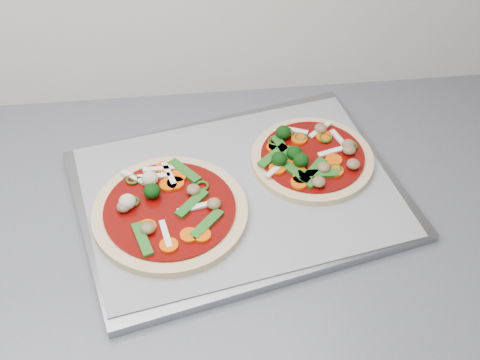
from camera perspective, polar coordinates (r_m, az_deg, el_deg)
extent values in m
cube|color=slate|center=(0.99, -19.68, -5.63)|extent=(3.60, 0.60, 0.04)
cube|color=gray|center=(0.97, -0.05, -1.27)|extent=(0.52, 0.43, 0.01)
cube|color=#95959A|center=(0.96, -0.05, -0.93)|extent=(0.49, 0.40, 0.00)
cylinder|color=#D6B77A|center=(0.93, -5.98, -2.82)|extent=(0.23, 0.23, 0.01)
cylinder|color=#6B0700|center=(0.92, -6.02, -2.49)|extent=(0.20, 0.20, 0.00)
torus|color=#24460E|center=(0.90, -7.89, -3.99)|extent=(0.02, 0.02, 0.00)
cube|color=white|center=(0.97, -6.10, 0.57)|extent=(0.02, 0.05, 0.00)
torus|color=#24460E|center=(0.93, -9.15, -1.82)|extent=(0.02, 0.02, 0.00)
torus|color=#24460E|center=(0.96, -9.16, 0.05)|extent=(0.03, 0.03, 0.00)
ellipsoid|color=#8B6748|center=(0.89, -7.88, -4.10)|extent=(0.02, 0.02, 0.01)
ellipsoid|color=#8B6748|center=(0.92, -9.90, -2.25)|extent=(0.03, 0.03, 0.01)
cube|color=#1F6217|center=(0.90, -2.84, -3.76)|extent=(0.05, 0.05, 0.00)
cylinder|color=#FE5E00|center=(0.95, -5.52, -0.28)|extent=(0.03, 0.03, 0.00)
cube|color=#1F6217|center=(0.89, -8.34, -5.02)|extent=(0.03, 0.06, 0.00)
cube|color=white|center=(0.97, -8.95, 0.18)|extent=(0.04, 0.04, 0.00)
ellipsoid|color=#0F330D|center=(0.93, -7.52, -0.95)|extent=(0.03, 0.03, 0.02)
ellipsoid|color=beige|center=(0.92, -9.59, -1.83)|extent=(0.03, 0.03, 0.02)
ellipsoid|color=beige|center=(0.95, -7.72, 0.13)|extent=(0.03, 0.03, 0.02)
cube|color=#1F6217|center=(0.92, -4.12, -2.00)|extent=(0.05, 0.05, 0.00)
cube|color=white|center=(0.92, -3.92, -2.35)|extent=(0.05, 0.02, 0.00)
cylinder|color=#FE5E00|center=(0.96, -5.33, 0.30)|extent=(0.03, 0.03, 0.00)
cylinder|color=#FE5E00|center=(0.90, -7.91, -3.99)|extent=(0.03, 0.03, 0.00)
cylinder|color=#FE5E00|center=(0.95, -6.14, -0.41)|extent=(0.03, 0.03, 0.00)
cube|color=white|center=(0.98, -6.90, 0.97)|extent=(0.05, 0.01, 0.00)
ellipsoid|color=#8B6748|center=(0.92, -2.24, -2.02)|extent=(0.02, 0.02, 0.01)
cube|color=white|center=(0.97, -7.39, 0.32)|extent=(0.05, 0.01, 0.00)
cylinder|color=#FE5E00|center=(0.89, -4.36, -4.72)|extent=(0.03, 0.03, 0.00)
torus|color=#24460E|center=(0.94, -3.25, -0.51)|extent=(0.02, 0.02, 0.00)
ellipsoid|color=#8B6748|center=(0.93, -9.64, -1.93)|extent=(0.02, 0.02, 0.01)
ellipsoid|color=#8B6748|center=(0.93, -4.00, -0.82)|extent=(0.03, 0.03, 0.01)
cylinder|color=#FE5E00|center=(0.98, -6.44, 1.06)|extent=(0.04, 0.04, 0.00)
cube|color=#1F6217|center=(0.97, -4.75, 0.78)|extent=(0.05, 0.05, 0.00)
cube|color=white|center=(0.89, -6.37, -4.60)|extent=(0.02, 0.05, 0.00)
cylinder|color=#FE5E00|center=(0.88, -3.29, -4.70)|extent=(0.04, 0.04, 0.00)
cylinder|color=#FE5E00|center=(0.88, -6.09, -5.56)|extent=(0.03, 0.03, 0.00)
cylinder|color=#D6B77A|center=(1.01, 6.19, 1.78)|extent=(0.22, 0.22, 0.01)
cylinder|color=#6B0700|center=(1.00, 6.22, 2.06)|extent=(0.19, 0.19, 0.00)
cube|color=white|center=(1.04, 6.88, 4.30)|extent=(0.04, 0.04, 0.00)
torus|color=#24460E|center=(1.03, 7.28, 3.56)|extent=(0.02, 0.02, 0.00)
cube|color=white|center=(1.03, 8.52, 3.41)|extent=(0.02, 0.05, 0.00)
torus|color=#24460E|center=(1.00, 4.14, 2.51)|extent=(0.03, 0.03, 0.00)
cube|color=#1F6217|center=(0.99, 2.86, 2.08)|extent=(0.05, 0.05, 0.00)
cylinder|color=#FE5E00|center=(0.97, 3.21, 0.99)|extent=(0.03, 0.03, 0.00)
cube|color=#1F6217|center=(1.01, 3.64, 2.72)|extent=(0.03, 0.06, 0.00)
ellipsoid|color=#8B6748|center=(1.04, 6.90, 4.39)|extent=(0.03, 0.03, 0.01)
cylinder|color=#FE5E00|center=(0.99, 8.00, 1.69)|extent=(0.03, 0.03, 0.00)
cube|color=#1F6217|center=(0.97, 6.25, 0.78)|extent=(0.05, 0.05, 0.00)
ellipsoid|color=#0F330D|center=(1.02, 3.73, 4.08)|extent=(0.03, 0.03, 0.02)
ellipsoid|color=#8B6748|center=(0.99, 9.65, 1.35)|extent=(0.03, 0.03, 0.01)
cube|color=#1F6217|center=(0.97, 5.11, 0.40)|extent=(0.04, 0.06, 0.00)
cube|color=white|center=(0.97, 3.19, 1.04)|extent=(0.04, 0.04, 0.00)
ellipsoid|color=#0F330D|center=(0.98, 5.22, 1.71)|extent=(0.03, 0.03, 0.02)
cylinder|color=#FE5E00|center=(1.01, 3.14, 2.86)|extent=(0.03, 0.03, 0.00)
ellipsoid|color=#8B6748|center=(0.95, 6.74, -0.15)|extent=(0.03, 0.03, 0.01)
cylinder|color=#FE5E00|center=(1.02, 5.07, 3.51)|extent=(0.03, 0.03, 0.00)
cylinder|color=#FE5E00|center=(1.01, 2.97, 2.79)|extent=(0.04, 0.04, 0.00)
torus|color=#24460E|center=(1.02, 9.46, 2.91)|extent=(0.02, 0.02, 0.00)
ellipsoid|color=#0F330D|center=(0.98, 3.37, 1.80)|extent=(0.03, 0.03, 0.02)
cylinder|color=#FE5E00|center=(0.97, 4.85, 0.92)|extent=(0.03, 0.03, 0.00)
torus|color=#24460E|center=(1.02, 2.97, 3.29)|extent=(0.03, 0.03, 0.00)
cylinder|color=#FE5E00|center=(0.96, 5.22, 0.16)|extent=(0.03, 0.03, 0.00)
cube|color=white|center=(1.04, 4.51, 4.27)|extent=(0.05, 0.03, 0.00)
cylinder|color=#FE5E00|center=(0.99, 4.53, 1.83)|extent=(0.04, 0.04, 0.00)
ellipsoid|color=#8B6748|center=(1.02, 9.23, 3.02)|extent=(0.02, 0.02, 0.01)
torus|color=#24460E|center=(1.03, 5.21, 3.65)|extent=(0.03, 0.03, 0.00)
ellipsoid|color=#8B6748|center=(1.03, 4.01, 4.10)|extent=(0.02, 0.02, 0.01)
ellipsoid|color=#8B6748|center=(1.01, 9.30, 2.57)|extent=(0.03, 0.03, 0.01)
cube|color=white|center=(1.01, 7.93, 2.45)|extent=(0.05, 0.02, 0.00)
ellipsoid|color=#8B6748|center=(0.98, 7.17, 1.07)|extent=(0.03, 0.03, 0.01)
ellipsoid|color=#0F330D|center=(0.99, 4.67, 2.32)|extent=(0.03, 0.03, 0.02)
cube|color=#1F6217|center=(0.97, 6.71, 0.53)|extent=(0.06, 0.02, 0.00)
cylinder|color=#FE5E00|center=(0.96, 5.07, -0.23)|extent=(0.03, 0.03, 0.00)
cylinder|color=#FE5E00|center=(0.98, 8.11, 0.78)|extent=(0.03, 0.03, 0.00)
torus|color=#24460E|center=(0.98, 8.15, 0.94)|extent=(0.03, 0.03, 0.00)
cylinder|color=#FE5E00|center=(1.03, 7.17, 3.72)|extent=(0.03, 0.03, 0.00)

